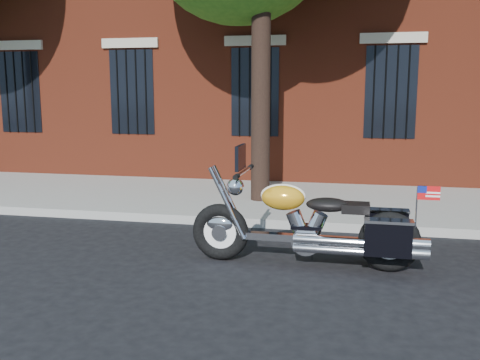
# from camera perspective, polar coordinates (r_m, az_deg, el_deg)

# --- Properties ---
(ground) EXTENTS (120.00, 120.00, 0.00)m
(ground) POSITION_cam_1_polar(r_m,az_deg,el_deg) (7.78, -5.15, -7.21)
(ground) COLOR black
(ground) RESTS_ON ground
(curb) EXTENTS (40.00, 0.16, 0.15)m
(curb) POSITION_cam_1_polar(r_m,az_deg,el_deg) (9.05, -2.61, -4.31)
(curb) COLOR gray
(curb) RESTS_ON ground
(sidewalk) EXTENTS (40.00, 3.60, 0.15)m
(sidewalk) POSITION_cam_1_polar(r_m,az_deg,el_deg) (10.83, -0.13, -2.00)
(sidewalk) COLOR gray
(sidewalk) RESTS_ON ground
(motorcycle) EXTENTS (3.05, 0.89, 1.54)m
(motorcycle) POSITION_cam_1_polar(r_m,az_deg,el_deg) (6.87, 7.93, -5.01)
(motorcycle) COLOR black
(motorcycle) RESTS_ON ground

